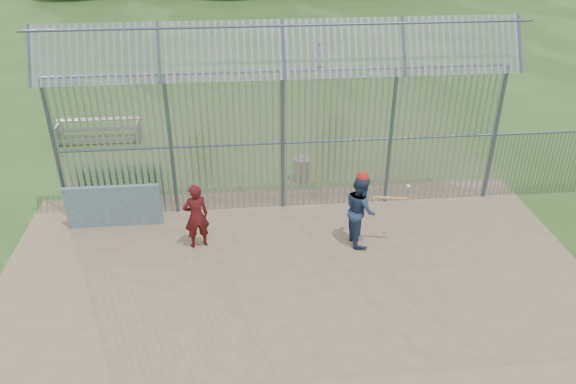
{
  "coord_description": "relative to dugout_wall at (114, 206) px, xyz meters",
  "views": [
    {
      "loc": [
        -1.22,
        -10.44,
        8.2
      ],
      "look_at": [
        0.0,
        2.0,
        1.3
      ],
      "focal_mm": 35.0,
      "sensor_mm": 36.0,
      "label": 1
    }
  ],
  "objects": [
    {
      "name": "backstop_fence",
      "position": [
        6.41,
        0.53,
        1.74
      ],
      "size": [
        20.09,
        0.81,
        5.3
      ],
      "color": "#47566B",
      "rests_on": "ground"
    },
    {
      "name": "bleacher",
      "position": [
        -1.56,
        5.91,
        -0.21
      ],
      "size": [
        3.0,
        0.95,
        0.72
      ],
      "color": "slate",
      "rests_on": "ground"
    },
    {
      "name": "dugout_wall",
      "position": [
        0.0,
        0.0,
        0.0
      ],
      "size": [
        2.5,
        0.12,
        1.2
      ],
      "primitive_type": "cube",
      "color": "#38566B",
      "rests_on": "dirt_infield"
    },
    {
      "name": "trash_can",
      "position": [
        5.34,
        2.18,
        -0.24
      ],
      "size": [
        0.56,
        0.56,
        0.82
      ],
      "color": "gray",
      "rests_on": "ground"
    },
    {
      "name": "batting_gear",
      "position": [
        6.5,
        -1.43,
        1.19
      ],
      "size": [
        1.35,
        0.42,
        0.73
      ],
      "color": "#AD1E17",
      "rests_on": "ground"
    },
    {
      "name": "bg_kid_standing",
      "position": [
        7.72,
        14.37,
        0.11
      ],
      "size": [
        0.73,
        0.5,
        1.45
      ],
      "primitive_type": "imported",
      "rotation": [
        0.0,
        0.0,
        3.08
      ],
      "color": "slate",
      "rests_on": "ground"
    },
    {
      "name": "onlooker",
      "position": [
        2.26,
        -1.19,
        0.28
      ],
      "size": [
        0.74,
        0.59,
        1.76
      ],
      "primitive_type": "imported",
      "rotation": [
        0.0,
        0.0,
        3.43
      ],
      "color": "maroon",
      "rests_on": "dirt_infield"
    },
    {
      "name": "ground",
      "position": [
        4.6,
        -2.9,
        -0.62
      ],
      "size": [
        120.0,
        120.0,
        0.0
      ],
      "primitive_type": "plane",
      "color": "#2D511E",
      "rests_on": "ground"
    },
    {
      "name": "dirt_infield",
      "position": [
        4.6,
        -3.4,
        -0.61
      ],
      "size": [
        14.0,
        10.0,
        0.02
      ],
      "primitive_type": "cube",
      "color": "#756047",
      "rests_on": "ground"
    },
    {
      "name": "batter",
      "position": [
        6.39,
        -1.41,
        0.35
      ],
      "size": [
        0.81,
        0.99,
        1.89
      ],
      "primitive_type": "imported",
      "rotation": [
        0.0,
        0.0,
        1.68
      ],
      "color": "navy",
      "rests_on": "dirt_infield"
    }
  ]
}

